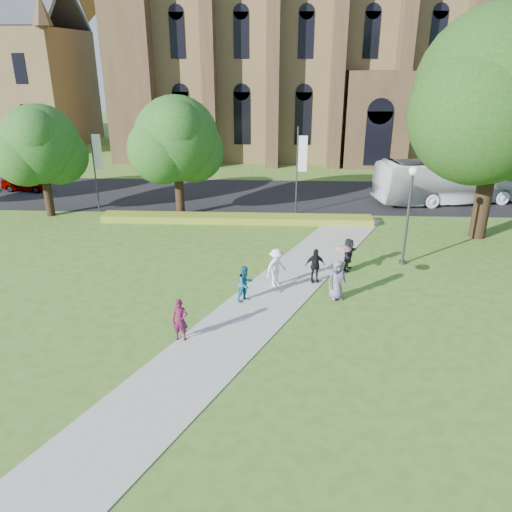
# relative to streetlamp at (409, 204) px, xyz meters

# --- Properties ---
(ground) EXTENTS (160.00, 160.00, 0.00)m
(ground) POSITION_rel_streetlamp_xyz_m (-7.50, -6.50, -3.30)
(ground) COLOR #3D681F
(ground) RESTS_ON ground
(road) EXTENTS (160.00, 10.00, 0.02)m
(road) POSITION_rel_streetlamp_xyz_m (-7.50, 13.50, -3.29)
(road) COLOR black
(road) RESTS_ON ground
(footpath) EXTENTS (15.58, 28.54, 0.04)m
(footpath) POSITION_rel_streetlamp_xyz_m (-7.50, -5.50, -3.28)
(footpath) COLOR #B2B2A8
(footpath) RESTS_ON ground
(flower_hedge) EXTENTS (18.00, 1.40, 0.45)m
(flower_hedge) POSITION_rel_streetlamp_xyz_m (-9.50, 6.70, -3.07)
(flower_hedge) COLOR gold
(flower_hedge) RESTS_ON ground
(cathedral) EXTENTS (52.60, 18.25, 28.00)m
(cathedral) POSITION_rel_streetlamp_xyz_m (2.50, 33.23, 9.69)
(cathedral) COLOR brown
(cathedral) RESTS_ON ground
(streetlamp) EXTENTS (0.44, 0.44, 5.24)m
(streetlamp) POSITION_rel_streetlamp_xyz_m (0.00, 0.00, 0.00)
(streetlamp) COLOR #38383D
(streetlamp) RESTS_ON ground
(large_tree) EXTENTS (9.60, 9.60, 13.20)m
(large_tree) POSITION_rel_streetlamp_xyz_m (5.50, 4.50, 5.07)
(large_tree) COLOR #332114
(large_tree) RESTS_ON ground
(street_tree_0) EXTENTS (5.20, 5.20, 7.50)m
(street_tree_0) POSITION_rel_streetlamp_xyz_m (-22.50, 7.50, 1.58)
(street_tree_0) COLOR #332114
(street_tree_0) RESTS_ON ground
(street_tree_1) EXTENTS (5.60, 5.60, 8.05)m
(street_tree_1) POSITION_rel_streetlamp_xyz_m (-13.50, 8.00, 1.93)
(street_tree_1) COLOR #332114
(street_tree_1) RESTS_ON ground
(banner_pole_0) EXTENTS (0.70, 0.10, 6.00)m
(banner_pole_0) POSITION_rel_streetlamp_xyz_m (-5.39, 8.70, 0.09)
(banner_pole_0) COLOR #38383D
(banner_pole_0) RESTS_ON ground
(banner_pole_1) EXTENTS (0.70, 0.10, 6.00)m
(banner_pole_1) POSITION_rel_streetlamp_xyz_m (-19.39, 8.70, 0.09)
(banner_pole_1) COLOR #38383D
(banner_pole_1) RESTS_ON ground
(tour_coach) EXTENTS (12.42, 5.22, 3.37)m
(tour_coach) POSITION_rel_streetlamp_xyz_m (6.42, 12.20, -1.59)
(tour_coach) COLOR silver
(tour_coach) RESTS_ON road
(car_0) EXTENTS (3.91, 1.88, 1.29)m
(car_0) POSITION_rel_streetlamp_xyz_m (-27.38, 13.99, -2.63)
(car_0) COLOR gray
(car_0) RESTS_ON road
(pedestrian_0) EXTENTS (0.63, 0.41, 1.71)m
(pedestrian_0) POSITION_rel_streetlamp_xyz_m (-10.39, -8.22, -2.40)
(pedestrian_0) COLOR #4F1230
(pedestrian_0) RESTS_ON footpath
(pedestrian_1) EXTENTS (1.03, 1.03, 1.68)m
(pedestrian_1) POSITION_rel_streetlamp_xyz_m (-8.10, -4.81, -2.41)
(pedestrian_1) COLOR #19637D
(pedestrian_1) RESTS_ON footpath
(pedestrian_2) EXTENTS (1.36, 1.36, 1.89)m
(pedestrian_2) POSITION_rel_streetlamp_xyz_m (-6.73, -3.14, -2.31)
(pedestrian_2) COLOR white
(pedestrian_2) RESTS_ON footpath
(pedestrian_3) EXTENTS (1.07, 0.63, 1.72)m
(pedestrian_3) POSITION_rel_streetlamp_xyz_m (-4.86, -2.60, -2.40)
(pedestrian_3) COLOR black
(pedestrian_3) RESTS_ON footpath
(pedestrian_4) EXTENTS (1.04, 0.84, 1.84)m
(pedestrian_4) POSITION_rel_streetlamp_xyz_m (-3.97, -4.36, -2.34)
(pedestrian_4) COLOR slate
(pedestrian_4) RESTS_ON footpath
(pedestrian_5) EXTENTS (1.04, 1.65, 1.70)m
(pedestrian_5) POSITION_rel_streetlamp_xyz_m (-3.05, -1.02, -2.41)
(pedestrian_5) COLOR black
(pedestrian_5) RESTS_ON footpath
(parasol) EXTENTS (0.92, 0.92, 0.62)m
(parasol) POSITION_rel_streetlamp_xyz_m (-3.79, -4.26, -1.11)
(parasol) COLOR #CF92B1
(parasol) RESTS_ON pedestrian_4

